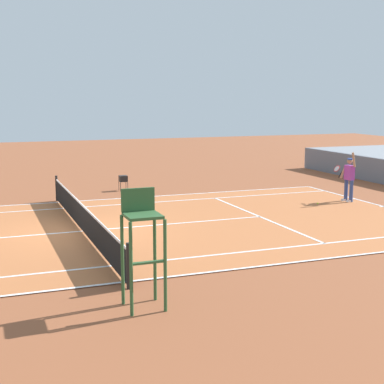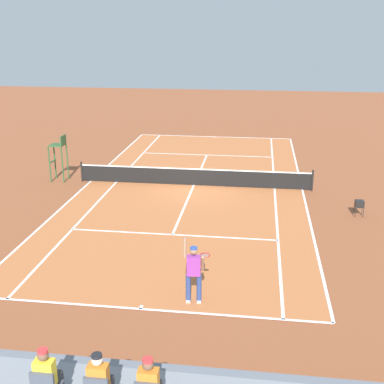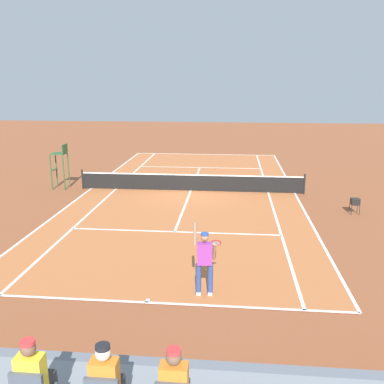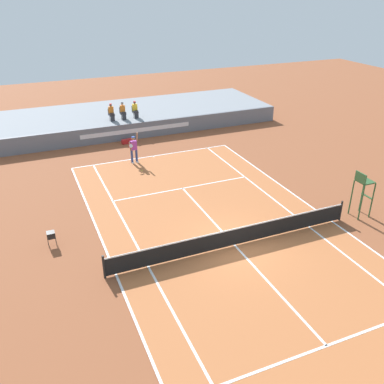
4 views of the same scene
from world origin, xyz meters
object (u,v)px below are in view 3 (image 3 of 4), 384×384
spectator_seated_2 (35,380)px  ball_hopper (355,201)px  tennis_player (205,261)px  umpire_chair (60,160)px  tennis_ball (206,270)px

spectator_seated_2 → ball_hopper: spectator_seated_2 is taller
tennis_player → umpire_chair: size_ratio=0.85×
spectator_seated_2 → tennis_player: spectator_seated_2 is taller
ball_hopper → spectator_seated_2: bearing=60.2°
tennis_ball → umpire_chair: (8.54, -9.78, 1.52)m
umpire_chair → ball_hopper: umpire_chair is taller
tennis_ball → ball_hopper: (-6.20, -6.52, 0.54)m
spectator_seated_2 → tennis_ball: bearing=-103.6°
ball_hopper → umpire_chair: bearing=-12.5°
tennis_ball → umpire_chair: umpire_chair is taller
tennis_player → ball_hopper: size_ratio=2.98×
spectator_seated_2 → tennis_player: 6.34m
tennis_ball → ball_hopper: bearing=-133.5°
tennis_player → tennis_ball: 1.77m
spectator_seated_2 → tennis_player: size_ratio=0.61×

